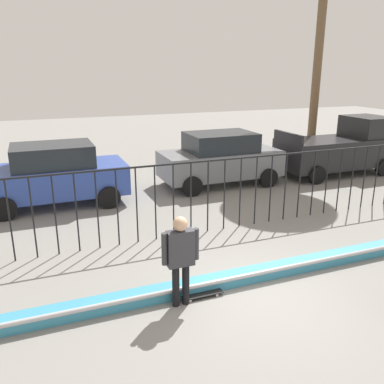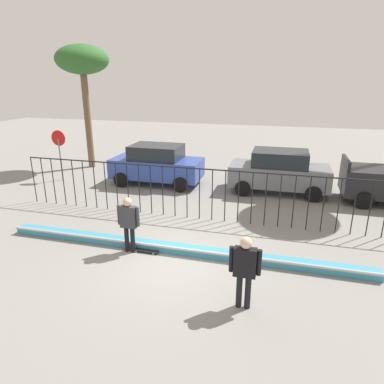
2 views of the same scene
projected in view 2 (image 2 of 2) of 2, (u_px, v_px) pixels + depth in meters
name	position (u px, v px, depth m)	size (l,w,h in m)	color
ground_plane	(172.00, 260.00, 9.69)	(60.00, 60.00, 0.00)	gray
bowl_coping_ledge	(177.00, 249.00, 10.11)	(11.00, 0.40, 0.27)	teal
perimeter_fence	(199.00, 188.00, 12.23)	(14.04, 0.04, 1.90)	black
skateboarder	(129.00, 220.00, 9.88)	(0.69, 0.26, 1.70)	black
skateboard	(146.00, 250.00, 10.15)	(0.80, 0.20, 0.07)	black
camera_operator	(245.00, 266.00, 7.41)	(0.70, 0.26, 1.73)	black
parked_car_blue	(157.00, 164.00, 16.47)	(4.30, 2.12, 1.90)	#2D479E
parked_car_gray	(279.00, 171.00, 15.21)	(4.30, 2.12, 1.90)	slate
stop_sign	(59.00, 148.00, 16.86)	(0.76, 0.07, 2.50)	slate
palm_tree_short	(82.00, 63.00, 18.19)	(2.81, 2.81, 6.62)	brown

